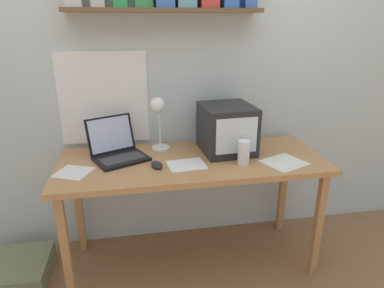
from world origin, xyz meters
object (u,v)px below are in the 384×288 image
object	(u,v)px
laptop	(117,148)
floor_cushion	(16,270)
corner_desk	(192,169)
juice_glass	(244,154)
crt_monitor	(227,129)
computer_mouse	(157,165)
open_notebook	(186,165)
loose_paper_near_laptop	(284,162)
desk_lamp	(158,115)
printed_handout	(73,172)

from	to	relation	value
laptop	floor_cushion	world-z (taller)	laptop
corner_desk	juice_glass	distance (m)	0.34
crt_monitor	computer_mouse	distance (m)	0.53
laptop	open_notebook	size ratio (longest dim) A/B	1.69
open_notebook	juice_glass	bearing A→B (deg)	-8.07
floor_cushion	computer_mouse	bearing A→B (deg)	-6.51
corner_desk	open_notebook	distance (m)	0.12
juice_glass	open_notebook	size ratio (longest dim) A/B	0.63
crt_monitor	computer_mouse	bearing A→B (deg)	-162.11
floor_cushion	laptop	bearing A→B (deg)	8.09
corner_desk	loose_paper_near_laptop	size ratio (longest dim) A/B	5.48
corner_desk	loose_paper_near_laptop	xyz separation A→B (m)	(0.54, -0.16, 0.07)
corner_desk	open_notebook	bearing A→B (deg)	-119.60
corner_desk	floor_cushion	bearing A→B (deg)	179.04
computer_mouse	floor_cushion	distance (m)	1.17
corner_desk	laptop	world-z (taller)	laptop
corner_desk	computer_mouse	world-z (taller)	computer_mouse
crt_monitor	computer_mouse	world-z (taller)	crt_monitor
desk_lamp	printed_handout	distance (m)	0.62
crt_monitor	juice_glass	distance (m)	0.26
open_notebook	floor_cushion	distance (m)	1.30
crt_monitor	juice_glass	world-z (taller)	crt_monitor
desk_lamp	loose_paper_near_laptop	bearing A→B (deg)	-7.38
juice_glass	computer_mouse	xyz separation A→B (m)	(-0.51, 0.05, -0.05)
open_notebook	computer_mouse	bearing A→B (deg)	-179.97
open_notebook	printed_handout	bearing A→B (deg)	179.45
computer_mouse	loose_paper_near_laptop	bearing A→B (deg)	-5.18
laptop	printed_handout	size ratio (longest dim) A/B	1.67
laptop	loose_paper_near_laptop	bearing A→B (deg)	-40.05
desk_lamp	juice_glass	size ratio (longest dim) A/B	2.45
crt_monitor	juice_glass	xyz separation A→B (m)	(0.04, -0.24, -0.09)
computer_mouse	open_notebook	size ratio (longest dim) A/B	0.50
juice_glass	floor_cushion	world-z (taller)	juice_glass
crt_monitor	loose_paper_near_laptop	world-z (taller)	crt_monitor
juice_glass	laptop	bearing A→B (deg)	161.47
loose_paper_near_laptop	desk_lamp	bearing A→B (deg)	156.21
corner_desk	printed_handout	world-z (taller)	printed_handout
laptop	open_notebook	distance (m)	0.46
desk_lamp	laptop	bearing A→B (deg)	-153.19
loose_paper_near_laptop	corner_desk	bearing A→B (deg)	163.99
desk_lamp	juice_glass	distance (m)	0.59
open_notebook	floor_cushion	size ratio (longest dim) A/B	0.58
laptop	computer_mouse	xyz separation A→B (m)	(0.23, -0.20, -0.05)
computer_mouse	corner_desk	bearing A→B (deg)	20.90
desk_lamp	floor_cushion	world-z (taller)	desk_lamp
juice_glass	loose_paper_near_laptop	bearing A→B (deg)	-4.94
loose_paper_near_laptop	open_notebook	size ratio (longest dim) A/B	1.27
juice_glass	loose_paper_near_laptop	world-z (taller)	juice_glass
juice_glass	open_notebook	world-z (taller)	juice_glass
juice_glass	crt_monitor	bearing A→B (deg)	99.53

